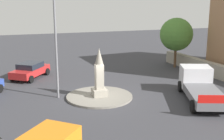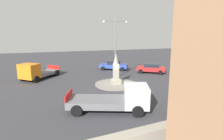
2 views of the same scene
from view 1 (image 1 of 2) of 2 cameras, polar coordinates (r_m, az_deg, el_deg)
ground_plane at (r=21.99m, az=-2.38°, el=-5.20°), size 80.00×80.00×0.00m
traffic_island at (r=21.96m, az=-2.38°, el=-5.02°), size 4.77×4.77×0.14m
monument at (r=21.52m, az=-2.42°, el=-1.19°), size 1.01×1.01×3.48m
streetlamp at (r=21.27m, az=-10.63°, el=6.87°), size 3.22×0.28×7.77m
car_red_parked_right at (r=27.89m, az=-15.16°, el=0.01°), size 4.31×3.74×1.40m
truck_white_near_island at (r=22.48m, az=16.24°, el=-2.81°), size 6.44×4.07×2.01m
stone_boundary_wall at (r=28.11m, az=20.28°, el=-0.53°), size 16.48×2.60×1.23m
tree_near_wall at (r=31.29m, az=12.03°, el=6.59°), size 3.32×3.32×5.06m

